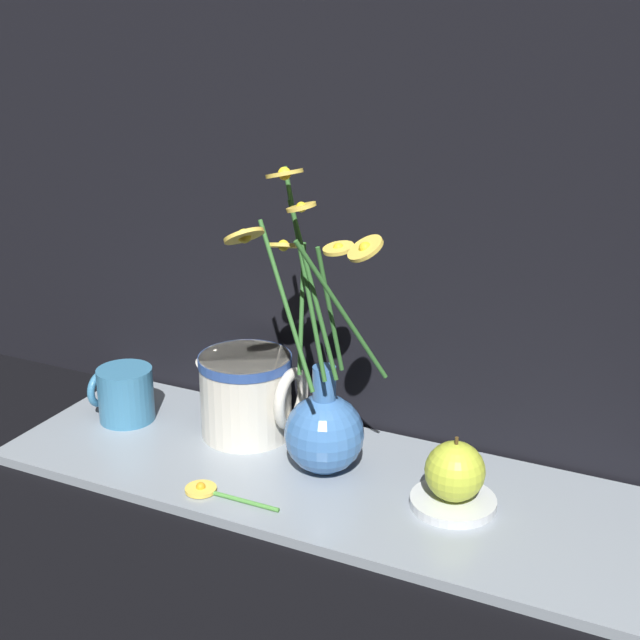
# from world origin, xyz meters

# --- Properties ---
(ground_plane) EXTENTS (6.00, 6.00, 0.00)m
(ground_plane) POSITION_xyz_m (0.00, 0.00, 0.00)
(ground_plane) COLOR black
(shelf) EXTENTS (0.77, 0.27, 0.01)m
(shelf) POSITION_xyz_m (0.00, 0.00, 0.01)
(shelf) COLOR gray
(shelf) RESTS_ON ground_plane
(vase_with_flowers) EXTENTS (0.18, 0.16, 0.37)m
(vase_with_flowers) POSITION_xyz_m (-0.00, 0.01, 0.08)
(vase_with_flowers) COLOR #3F72B7
(vase_with_flowers) RESTS_ON shelf
(yellow_mug) EXTENTS (0.08, 0.07, 0.07)m
(yellow_mug) POSITION_xyz_m (-0.30, 0.02, 0.05)
(yellow_mug) COLOR teal
(yellow_mug) RESTS_ON shelf
(ceramic_pitcher) EXTENTS (0.14, 0.12, 0.12)m
(ceramic_pitcher) POSITION_xyz_m (-0.13, 0.05, 0.07)
(ceramic_pitcher) COLOR beige
(ceramic_pitcher) RESTS_ON shelf
(saucer_plate) EXTENTS (0.10, 0.10, 0.01)m
(saucer_plate) POSITION_xyz_m (0.16, 0.00, 0.02)
(saucer_plate) COLOR silver
(saucer_plate) RESTS_ON shelf
(orange_fruit) EXTENTS (0.07, 0.07, 0.07)m
(orange_fruit) POSITION_xyz_m (0.16, 0.00, 0.06)
(orange_fruit) COLOR #B7C638
(orange_fruit) RESTS_ON saucer_plate
(loose_daisy) EXTENTS (0.12, 0.04, 0.01)m
(loose_daisy) POSITION_xyz_m (-0.09, -0.09, 0.02)
(loose_daisy) COLOR #4C8E3D
(loose_daisy) RESTS_ON shelf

